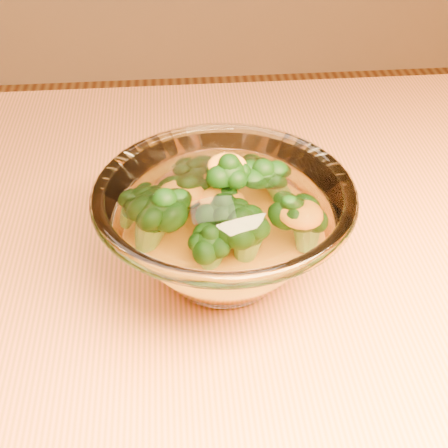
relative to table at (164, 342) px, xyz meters
name	(u,v)px	position (x,y,z in m)	size (l,w,h in m)	color
table	(164,342)	(0.00, 0.00, 0.00)	(1.20, 0.80, 0.75)	#C9673C
glass_bowl	(224,228)	(0.06, 0.00, 0.15)	(0.23, 0.23, 0.10)	white
cheese_sauce	(224,246)	(0.06, 0.00, 0.13)	(0.13, 0.13, 0.04)	#F4A114
broccoli_heap	(221,208)	(0.06, 0.01, 0.17)	(0.17, 0.13, 0.08)	black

